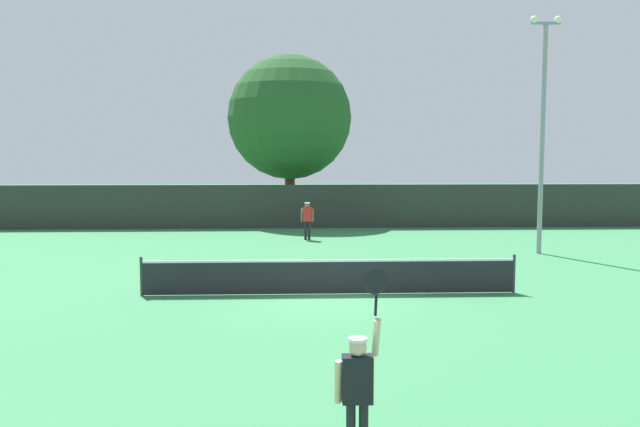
{
  "coord_description": "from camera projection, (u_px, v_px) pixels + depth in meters",
  "views": [
    {
      "loc": [
        -0.97,
        -17.78,
        3.93
      ],
      "look_at": [
        -0.06,
        5.26,
        1.73
      ],
      "focal_mm": 37.08,
      "sensor_mm": 36.0,
      "label": 1
    }
  ],
  "objects": [
    {
      "name": "ground_plane",
      "position": [
        330.0,
        294.0,
        18.1
      ],
      "size": [
        120.0,
        120.0,
        0.0
      ],
      "primitive_type": "plane",
      "color": "#387F4C"
    },
    {
      "name": "tennis_net",
      "position": [
        330.0,
        276.0,
        18.05
      ],
      "size": [
        10.29,
        0.08,
        1.07
      ],
      "color": "#232328",
      "rests_on": "ground"
    },
    {
      "name": "perimeter_fence",
      "position": [
        313.0,
        206.0,
        33.47
      ],
      "size": [
        35.35,
        0.12,
        2.21
      ],
      "primitive_type": "cube",
      "color": "#2D332D",
      "rests_on": "ground"
    },
    {
      "name": "player_serving",
      "position": [
        358.0,
        381.0,
        8.2
      ],
      "size": [
        0.67,
        0.39,
        2.47
      ],
      "color": "black",
      "rests_on": "ground"
    },
    {
      "name": "player_receiving",
      "position": [
        307.0,
        217.0,
        29.07
      ],
      "size": [
        0.57,
        0.24,
        1.65
      ],
      "rotation": [
        0.0,
        0.0,
        3.14
      ],
      "color": "red",
      "rests_on": "ground"
    },
    {
      "name": "tennis_ball",
      "position": [
        400.0,
        278.0,
        20.18
      ],
      "size": [
        0.07,
        0.07,
        0.07
      ],
      "primitive_type": "sphere",
      "color": "#CCE033",
      "rests_on": "ground"
    },
    {
      "name": "light_pole",
      "position": [
        543.0,
        121.0,
        24.82
      ],
      "size": [
        1.18,
        0.28,
        8.91
      ],
      "color": "gray",
      "rests_on": "ground"
    },
    {
      "name": "large_tree",
      "position": [
        290.0,
        118.0,
        36.32
      ],
      "size": [
        6.82,
        6.82,
        9.16
      ],
      "color": "brown",
      "rests_on": "ground"
    },
    {
      "name": "parked_car_near",
      "position": [
        176.0,
        201.0,
        41.41
      ],
      "size": [
        2.25,
        4.35,
        1.69
      ],
      "rotation": [
        0.0,
        0.0,
        0.09
      ],
      "color": "white",
      "rests_on": "ground"
    },
    {
      "name": "parked_car_mid",
      "position": [
        334.0,
        200.0,
        41.85
      ],
      "size": [
        2.1,
        4.29,
        1.69
      ],
      "rotation": [
        0.0,
        0.0,
        -0.05
      ],
      "color": "red",
      "rests_on": "ground"
    },
    {
      "name": "parked_car_far",
      "position": [
        486.0,
        203.0,
        39.62
      ],
      "size": [
        2.26,
        4.35,
        1.69
      ],
      "rotation": [
        0.0,
        0.0,
        0.09
      ],
      "color": "red",
      "rests_on": "ground"
    }
  ]
}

